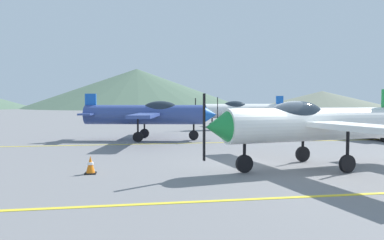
# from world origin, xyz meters

# --- Properties ---
(ground_plane) EXTENTS (400.00, 400.00, 0.00)m
(ground_plane) POSITION_xyz_m (0.00, 0.00, 0.00)
(ground_plane) COLOR slate
(apron_line_near) EXTENTS (80.00, 0.16, 0.01)m
(apron_line_near) POSITION_xyz_m (0.00, -3.71, 0.01)
(apron_line_near) COLOR yellow
(apron_line_near) RESTS_ON ground_plane
(apron_line_far) EXTENTS (80.00, 0.16, 0.01)m
(apron_line_far) POSITION_xyz_m (0.00, 7.99, 0.01)
(apron_line_far) COLOR yellow
(apron_line_far) RESTS_ON ground_plane
(airplane_near) EXTENTS (8.24, 9.42, 2.82)m
(airplane_near) POSITION_xyz_m (1.60, -0.04, 1.59)
(airplane_near) COLOR white
(airplane_near) RESTS_ON ground_plane
(airplane_mid) EXTENTS (8.24, 9.41, 2.82)m
(airplane_mid) POSITION_xyz_m (-3.61, 10.10, 1.59)
(airplane_mid) COLOR #33478C
(airplane_mid) RESTS_ON ground_plane
(airplane_far) EXTENTS (8.22, 9.43, 2.82)m
(airplane_far) POSITION_xyz_m (4.48, 17.57, 1.59)
(airplane_far) COLOR white
(airplane_far) RESTS_ON ground_plane
(car_sedan) EXTENTS (2.84, 4.62, 1.62)m
(car_sedan) POSITION_xyz_m (10.16, 8.22, 0.84)
(car_sedan) COLOR black
(car_sedan) RESTS_ON ground_plane
(traffic_cone_front) EXTENTS (0.36, 0.36, 0.59)m
(traffic_cone_front) POSITION_xyz_m (-6.01, 0.10, 0.29)
(traffic_cone_front) COLOR black
(traffic_cone_front) RESTS_ON ground_plane
(hill_centerleft) EXTENTS (76.10, 76.10, 13.66)m
(hill_centerleft) POSITION_xyz_m (-3.09, 117.14, 6.83)
(hill_centerleft) COLOR #4C6651
(hill_centerleft) RESTS_ON ground_plane
(hill_centerright) EXTENTS (53.67, 53.67, 6.75)m
(hill_centerright) POSITION_xyz_m (78.00, 136.53, 3.38)
(hill_centerright) COLOR slate
(hill_centerright) RESTS_ON ground_plane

